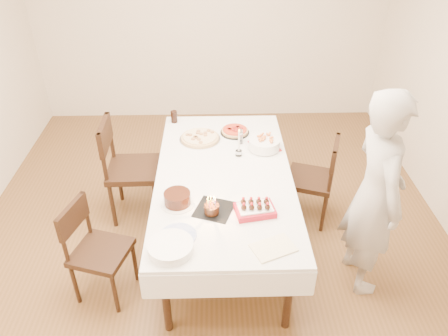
{
  "coord_description": "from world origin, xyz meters",
  "views": [
    {
      "loc": [
        0.04,
        -3.1,
        2.85
      ],
      "look_at": [
        0.12,
        -0.09,
        0.82
      ],
      "focal_mm": 35.0,
      "sensor_mm": 36.0,
      "label": 1
    }
  ],
  "objects_px": {
    "pasta_bowl": "(264,144)",
    "taper_candle": "(239,142)",
    "dining_table": "(224,209)",
    "birthday_cake": "(212,205)",
    "cola_glass": "(174,117)",
    "pizza_white": "(200,138)",
    "chair_left_dessert": "(101,252)",
    "strawberry_box": "(255,209)",
    "layer_cake": "(177,199)",
    "pizza_pepperoni": "(235,131)",
    "chair_right_savory": "(310,179)",
    "person": "(375,195)",
    "chair_left_savory": "(134,169)"
  },
  "relations": [
    {
      "from": "pasta_bowl",
      "to": "taper_candle",
      "type": "distance_m",
      "value": 0.28
    },
    {
      "from": "dining_table",
      "to": "taper_candle",
      "type": "height_order",
      "value": "taper_candle"
    },
    {
      "from": "birthday_cake",
      "to": "pasta_bowl",
      "type": "bearing_deg",
      "value": 61.96
    },
    {
      "from": "cola_glass",
      "to": "pizza_white",
      "type": "bearing_deg",
      "value": -53.67
    },
    {
      "from": "chair_left_dessert",
      "to": "cola_glass",
      "type": "relative_size",
      "value": 7.04
    },
    {
      "from": "chair_left_dessert",
      "to": "strawberry_box",
      "type": "height_order",
      "value": "chair_left_dessert"
    },
    {
      "from": "dining_table",
      "to": "layer_cake",
      "type": "xyz_separation_m",
      "value": [
        -0.36,
        -0.38,
        0.43
      ]
    },
    {
      "from": "chair_left_dessert",
      "to": "taper_candle",
      "type": "distance_m",
      "value": 1.47
    },
    {
      "from": "pizza_pepperoni",
      "to": "layer_cake",
      "type": "bearing_deg",
      "value": -114.07
    },
    {
      "from": "chair_left_dessert",
      "to": "taper_candle",
      "type": "height_order",
      "value": "taper_candle"
    },
    {
      "from": "chair_right_savory",
      "to": "birthday_cake",
      "type": "height_order",
      "value": "chair_right_savory"
    },
    {
      "from": "dining_table",
      "to": "pizza_pepperoni",
      "type": "bearing_deg",
      "value": 80.14
    },
    {
      "from": "layer_cake",
      "to": "birthday_cake",
      "type": "xyz_separation_m",
      "value": [
        0.26,
        -0.12,
        0.02
      ]
    },
    {
      "from": "pizza_white",
      "to": "taper_candle",
      "type": "bearing_deg",
      "value": -39.05
    },
    {
      "from": "taper_candle",
      "to": "pizza_white",
      "type": "bearing_deg",
      "value": 140.95
    },
    {
      "from": "pizza_pepperoni",
      "to": "cola_glass",
      "type": "xyz_separation_m",
      "value": [
        -0.6,
        0.24,
        0.04
      ]
    },
    {
      "from": "strawberry_box",
      "to": "person",
      "type": "bearing_deg",
      "value": 3.38
    },
    {
      "from": "cola_glass",
      "to": "birthday_cake",
      "type": "bearing_deg",
      "value": -75.45
    },
    {
      "from": "pizza_white",
      "to": "layer_cake",
      "type": "relative_size",
      "value": 1.51
    },
    {
      "from": "chair_left_savory",
      "to": "chair_left_dessert",
      "type": "xyz_separation_m",
      "value": [
        -0.12,
        -1.01,
        -0.09
      ]
    },
    {
      "from": "chair_left_savory",
      "to": "strawberry_box",
      "type": "distance_m",
      "value": 1.45
    },
    {
      "from": "pizza_pepperoni",
      "to": "taper_candle",
      "type": "xyz_separation_m",
      "value": [
        0.02,
        -0.41,
        0.12
      ]
    },
    {
      "from": "chair_left_dessert",
      "to": "pizza_white",
      "type": "relative_size",
      "value": 2.2
    },
    {
      "from": "person",
      "to": "strawberry_box",
      "type": "xyz_separation_m",
      "value": [
        -0.9,
        -0.05,
        -0.07
      ]
    },
    {
      "from": "strawberry_box",
      "to": "taper_candle",
      "type": "bearing_deg",
      "value": 95.5
    },
    {
      "from": "chair_right_savory",
      "to": "layer_cake",
      "type": "xyz_separation_m",
      "value": [
        -1.19,
        -0.72,
        0.36
      ]
    },
    {
      "from": "chair_left_savory",
      "to": "birthday_cake",
      "type": "distance_m",
      "value": 1.24
    },
    {
      "from": "person",
      "to": "layer_cake",
      "type": "bearing_deg",
      "value": 82.14
    },
    {
      "from": "chair_right_savory",
      "to": "pizza_white",
      "type": "distance_m",
      "value": 1.12
    },
    {
      "from": "chair_left_savory",
      "to": "pizza_pepperoni",
      "type": "relative_size",
      "value": 3.67
    },
    {
      "from": "pasta_bowl",
      "to": "dining_table",
      "type": "bearing_deg",
      "value": -132.83
    },
    {
      "from": "chair_left_dessert",
      "to": "pizza_white",
      "type": "xyz_separation_m",
      "value": [
        0.75,
        1.15,
        0.34
      ]
    },
    {
      "from": "chair_left_dessert",
      "to": "strawberry_box",
      "type": "xyz_separation_m",
      "value": [
        1.18,
        0.06,
        0.36
      ]
    },
    {
      "from": "chair_left_dessert",
      "to": "layer_cake",
      "type": "relative_size",
      "value": 3.31
    },
    {
      "from": "person",
      "to": "layer_cake",
      "type": "distance_m",
      "value": 1.49
    },
    {
      "from": "person",
      "to": "chair_left_savory",
      "type": "bearing_deg",
      "value": 60.17
    },
    {
      "from": "person",
      "to": "pizza_white",
      "type": "bearing_deg",
      "value": 46.83
    },
    {
      "from": "person",
      "to": "pasta_bowl",
      "type": "relative_size",
      "value": 6.03
    },
    {
      "from": "layer_cake",
      "to": "strawberry_box",
      "type": "relative_size",
      "value": 0.9
    },
    {
      "from": "chair_right_savory",
      "to": "layer_cake",
      "type": "height_order",
      "value": "chair_right_savory"
    },
    {
      "from": "taper_candle",
      "to": "strawberry_box",
      "type": "bearing_deg",
      "value": -84.5
    },
    {
      "from": "chair_left_savory",
      "to": "birthday_cake",
      "type": "height_order",
      "value": "chair_left_savory"
    },
    {
      "from": "chair_left_dessert",
      "to": "strawberry_box",
      "type": "distance_m",
      "value": 1.23
    },
    {
      "from": "person",
      "to": "pizza_pepperoni",
      "type": "relative_size",
      "value": 6.11
    },
    {
      "from": "chair_left_savory",
      "to": "pasta_bowl",
      "type": "bearing_deg",
      "value": 177.16
    },
    {
      "from": "person",
      "to": "layer_cake",
      "type": "relative_size",
      "value": 6.62
    },
    {
      "from": "pizza_pepperoni",
      "to": "strawberry_box",
      "type": "relative_size",
      "value": 0.98
    },
    {
      "from": "taper_candle",
      "to": "cola_glass",
      "type": "xyz_separation_m",
      "value": [
        -0.62,
        0.65,
        -0.08
      ]
    },
    {
      "from": "dining_table",
      "to": "pasta_bowl",
      "type": "bearing_deg",
      "value": 47.17
    },
    {
      "from": "cola_glass",
      "to": "layer_cake",
      "type": "xyz_separation_m",
      "value": [
        0.12,
        -1.33,
        -0.01
      ]
    }
  ]
}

